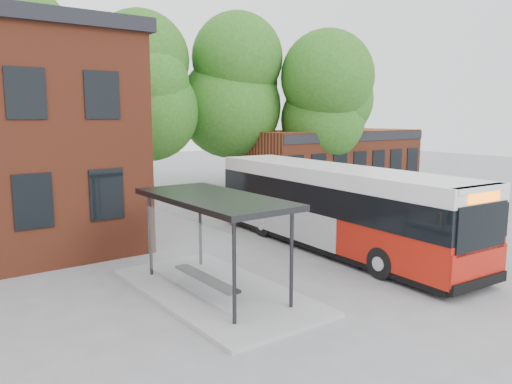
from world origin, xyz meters
TOP-DOWN VIEW (x-y plane):
  - ground at (0.00, 0.00)m, footprint 100.00×100.00m
  - shop_row at (15.00, 14.00)m, footprint 14.00×6.20m
  - bus_shelter at (-4.50, -1.00)m, footprint 3.60×7.00m
  - bike_rail at (9.28, 10.00)m, footprint 5.20×0.10m
  - tree_0 at (-6.00, 16.00)m, footprint 7.92×7.92m
  - tree_1 at (1.00, 17.00)m, footprint 7.92×7.92m
  - tree_2 at (8.00, 16.00)m, footprint 7.92×7.92m
  - tree_3 at (13.00, 12.00)m, footprint 7.04×7.04m
  - city_bus at (1.79, 0.47)m, footprint 3.48×12.68m
  - bicycle_0 at (7.64, 9.26)m, footprint 1.75×0.66m
  - bicycle_1 at (7.14, 9.05)m, footprint 1.81×1.10m
  - bicycle_2 at (8.83, 10.49)m, footprint 1.99×1.14m
  - bicycle_3 at (8.80, 10.97)m, footprint 1.77×0.73m
  - bicycle_4 at (10.11, 10.77)m, footprint 1.85×0.99m
  - bicycle_5 at (9.78, 10.48)m, footprint 1.80×0.93m
  - bicycle_6 at (11.22, 9.29)m, footprint 2.01×1.29m
  - bicycle_7 at (12.17, 10.50)m, footprint 1.50×0.47m

SIDE VIEW (x-z plane):
  - ground at x=0.00m, z-range 0.00..0.00m
  - bike_rail at x=9.28m, z-range 0.00..0.38m
  - bicycle_7 at x=12.17m, z-range 0.00..0.89m
  - bicycle_0 at x=7.64m, z-range 0.00..0.91m
  - bicycle_4 at x=10.11m, z-range 0.00..0.92m
  - bicycle_2 at x=8.83m, z-range 0.00..0.99m
  - bicycle_6 at x=11.22m, z-range 0.00..1.00m
  - bicycle_3 at x=8.80m, z-range 0.00..1.03m
  - bicycle_5 at x=9.78m, z-range 0.00..1.04m
  - bicycle_1 at x=7.14m, z-range 0.00..1.05m
  - bus_shelter at x=-4.50m, z-range 0.00..2.90m
  - city_bus at x=1.79m, z-range 0.00..3.18m
  - shop_row at x=15.00m, z-range 0.00..4.00m
  - tree_3 at x=13.00m, z-range 0.00..9.28m
  - tree_1 at x=1.00m, z-range 0.00..10.40m
  - tree_0 at x=-6.00m, z-range 0.00..11.00m
  - tree_2 at x=8.00m, z-range 0.00..11.00m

